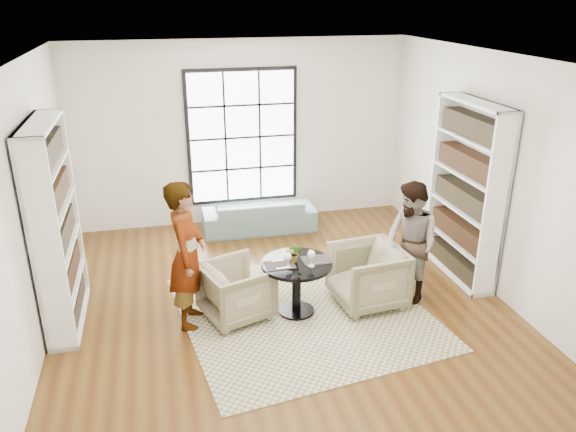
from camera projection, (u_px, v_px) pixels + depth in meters
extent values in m
plane|color=#583A15|center=(283.00, 306.00, 7.04)|extent=(6.00, 6.00, 0.00)
plane|color=silver|center=(242.00, 134.00, 9.19)|extent=(5.50, 0.00, 5.50)
plane|color=silver|center=(28.00, 213.00, 5.88)|extent=(0.00, 6.00, 6.00)
plane|color=silver|center=(495.00, 176.00, 7.07)|extent=(0.00, 6.00, 6.00)
plane|color=silver|center=(383.00, 338.00, 3.77)|extent=(5.50, 0.00, 5.50)
plane|color=white|center=(283.00, 59.00, 5.92)|extent=(6.00, 6.00, 0.00)
cube|color=black|center=(242.00, 137.00, 9.19)|extent=(1.82, 0.06, 2.22)
cube|color=white|center=(243.00, 137.00, 9.15)|extent=(1.70, 0.02, 2.10)
cube|color=#BAA88B|center=(304.00, 312.00, 6.88)|extent=(3.20, 3.20, 0.01)
cylinder|color=black|center=(296.00, 311.00, 6.89)|extent=(0.44, 0.44, 0.04)
cylinder|color=black|center=(296.00, 289.00, 6.77)|extent=(0.11, 0.11, 0.60)
cylinder|color=black|center=(297.00, 264.00, 6.65)|extent=(0.85, 0.85, 0.04)
imported|color=gray|center=(259.00, 215.00, 9.18)|extent=(1.83, 0.74, 0.53)
imported|color=gray|center=(237.00, 291.00, 6.69)|extent=(0.96, 0.95, 0.69)
imported|color=#C3BA8B|center=(367.00, 276.00, 6.96)|extent=(0.91, 0.89, 0.76)
imported|color=gray|center=(187.00, 255.00, 6.37)|extent=(0.55, 0.72, 1.76)
imported|color=gray|center=(411.00, 243.00, 6.93)|extent=(0.74, 0.87, 1.55)
cube|color=black|center=(280.00, 265.00, 6.57)|extent=(0.35, 0.27, 0.01)
cube|color=black|center=(316.00, 260.00, 6.69)|extent=(0.35, 0.27, 0.01)
cylinder|color=silver|center=(288.00, 267.00, 6.52)|extent=(0.07, 0.07, 0.01)
cylinder|color=silver|center=(288.00, 263.00, 6.50)|extent=(0.01, 0.01, 0.10)
sphere|color=maroon|center=(288.00, 257.00, 6.47)|extent=(0.08, 0.08, 0.08)
ellipsoid|color=white|center=(288.00, 257.00, 6.47)|extent=(0.08, 0.08, 0.09)
cylinder|color=silver|center=(311.00, 266.00, 6.55)|extent=(0.07, 0.07, 0.01)
cylinder|color=silver|center=(311.00, 261.00, 6.53)|extent=(0.01, 0.01, 0.12)
sphere|color=maroon|center=(311.00, 254.00, 6.49)|extent=(0.09, 0.09, 0.09)
ellipsoid|color=white|center=(311.00, 254.00, 6.49)|extent=(0.09, 0.09, 0.10)
imported|color=gray|center=(294.00, 253.00, 6.62)|extent=(0.22, 0.19, 0.22)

